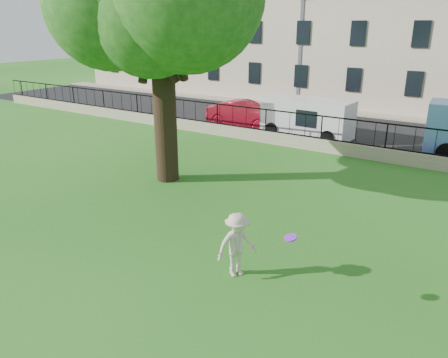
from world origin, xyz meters
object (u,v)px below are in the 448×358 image
Objects in this scene: frisbee at (290,238)px; white_van at (307,118)px; red_sedan at (245,114)px; man at (237,245)px.

white_van is at bearing 111.81° from frisbee.
man is at bearing -149.82° from red_sedan.
frisbee is at bearing -65.47° from white_van.
man is 6.05× the size of frisbee.
man is 14.62m from white_van.
white_van reaches higher than man.
white_van reaches higher than frisbee.
frisbee is (1.54, -0.38, 0.80)m from man.
man is 16.18m from red_sedan.
white_van is (3.89, 0.00, 0.25)m from red_sedan.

